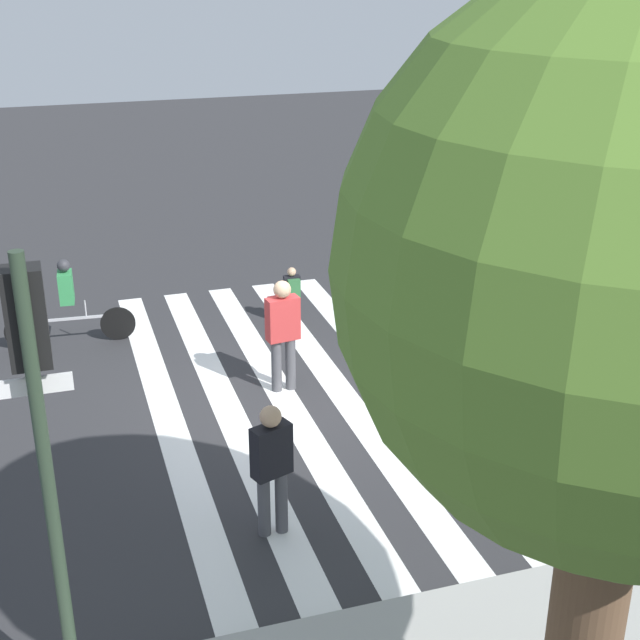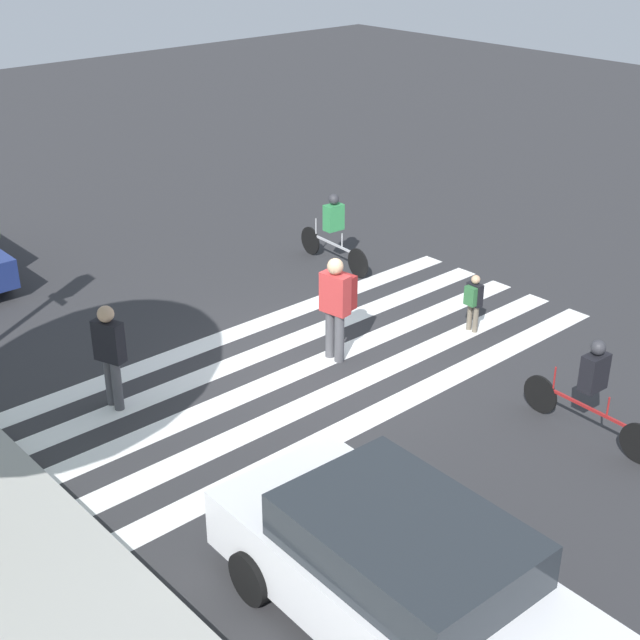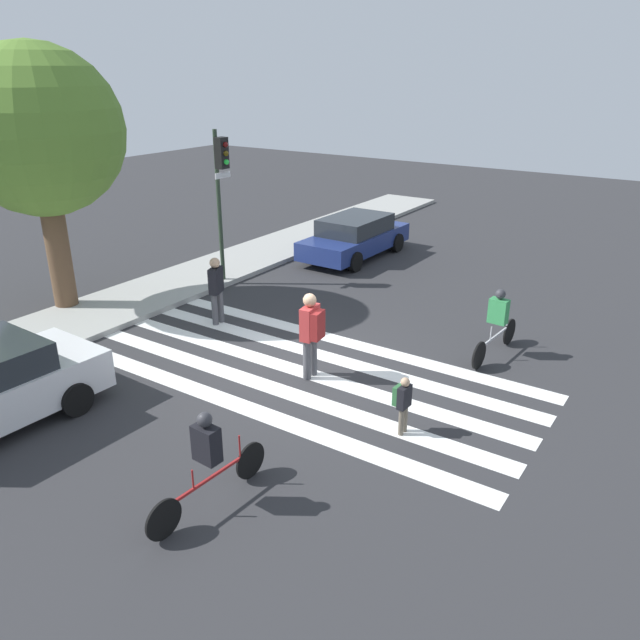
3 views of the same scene
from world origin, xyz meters
name	(u,v)px [view 2 (image 2 of 3)]	position (x,y,z in m)	size (l,w,h in m)	color
ground_plane	(319,362)	(0.00, 0.00, 0.00)	(60.00, 60.00, 0.00)	#2D2D30
crosswalk_stripes	(319,362)	(0.00, 0.00, 0.00)	(4.12, 10.00, 0.01)	white
pedestrian_adult_blue_shirt	(337,301)	(-0.09, -0.32, 1.08)	(0.54, 0.47, 1.84)	#4C4C51
pedestrian_child_with_backpack	(473,299)	(-0.96, -2.84, 0.64)	(0.31, 0.26, 1.09)	#6B6051
pedestrian_adult_yellow_jacket	(110,351)	(1.04, 3.31, 0.97)	(0.52, 0.36, 1.71)	#4C4C51
cyclist_mid_street	(334,227)	(3.04, -3.12, 0.86)	(2.25, 0.42, 1.58)	black
cyclist_near_curb	(592,385)	(-4.29, -1.41, 0.86)	(2.32, 0.41, 1.57)	black
car_parked_dark_suv	(403,576)	(-5.14, 3.42, 0.78)	(4.67, 2.19, 1.52)	silver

